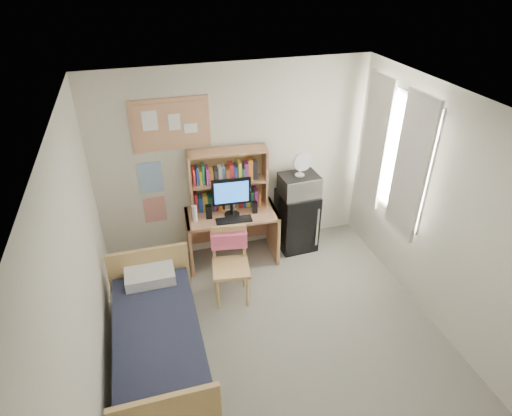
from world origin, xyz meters
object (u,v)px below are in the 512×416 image
object	(u,v)px
microwave	(299,185)
desk_fan	(300,165)
desk	(232,236)
speaker_right	(255,207)
bulletin_board	(171,124)
monitor	(231,197)
bed	(159,344)
mini_fridge	(296,220)
desk_chair	(231,267)
speaker_left	(209,212)

from	to	relation	value
microwave	desk_fan	distance (m)	0.30
desk	speaker_right	size ratio (longest dim) A/B	7.41
bulletin_board	microwave	size ratio (longest dim) A/B	1.88
monitor	speaker_right	size ratio (longest dim) A/B	3.30
desk	microwave	world-z (taller)	microwave
desk	bed	world-z (taller)	desk
mini_fridge	desk	bearing A→B (deg)	-179.46
speaker_right	desk	bearing A→B (deg)	168.69
mini_fridge	desk_fan	size ratio (longest dim) A/B	2.71
speaker_right	desk_fan	distance (m)	0.82
desk_fan	desk	bearing A→B (deg)	179.34
desk_chair	mini_fridge	size ratio (longest dim) A/B	1.10
speaker_right	bed	bearing A→B (deg)	-131.93
monitor	desk_fan	size ratio (longest dim) A/B	1.69
speaker_left	microwave	size ratio (longest dim) A/B	0.37
monitor	bulletin_board	bearing A→B (deg)	153.93
monitor	speaker_right	bearing A→B (deg)	0.00
mini_fridge	bed	distance (m)	2.59
desk	desk_fan	xyz separation A→B (m)	(0.95, 0.03, 0.93)
desk_chair	speaker_left	distance (m)	0.81
speaker_right	monitor	bearing A→B (deg)	-180.00
speaker_right	microwave	world-z (taller)	microwave
bulletin_board	bed	world-z (taller)	bulletin_board
bulletin_board	desk_fan	xyz separation A→B (m)	(1.58, -0.28, -0.62)
bulletin_board	monitor	distance (m)	1.16
desk	microwave	size ratio (longest dim) A/B	2.39
microwave	desk	bearing A→B (deg)	179.34
desk_chair	speaker_left	world-z (taller)	desk_chair
monitor	desk	bearing A→B (deg)	90.00
mini_fridge	monitor	distance (m)	1.12
microwave	speaker_left	bearing A→B (deg)	-179.23
speaker_left	speaker_right	distance (m)	0.60
speaker_left	desk	bearing A→B (deg)	11.31
speaker_left	monitor	bearing A→B (deg)	0.00
bed	desk_fan	size ratio (longest dim) A/B	5.61
desk	bed	xyz separation A→B (m)	(-1.14, -1.48, -0.13)
bed	speaker_right	xyz separation A→B (m)	(1.43, 1.40, 0.58)
bed	desk_chair	bearing A→B (deg)	37.68
bulletin_board	desk_chair	xyz separation A→B (m)	(0.44, -1.06, -1.45)
desk	bed	distance (m)	1.87
desk	microwave	distance (m)	1.14
bulletin_board	speaker_right	world-z (taller)	bulletin_board
bulletin_board	bed	xyz separation A→B (m)	(-0.50, -1.78, -1.68)
bed	speaker_right	bearing A→B (deg)	44.66
microwave	speaker_right	bearing A→B (deg)	-173.03
desk_chair	bed	xyz separation A→B (m)	(-0.94, -0.71, -0.23)
mini_fridge	bulletin_board	bearing A→B (deg)	168.55
desk	desk_fan	world-z (taller)	desk_fan
bed	monitor	xyz separation A→B (m)	(1.13, 1.42, 0.77)
monitor	speaker_left	size ratio (longest dim) A/B	2.88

